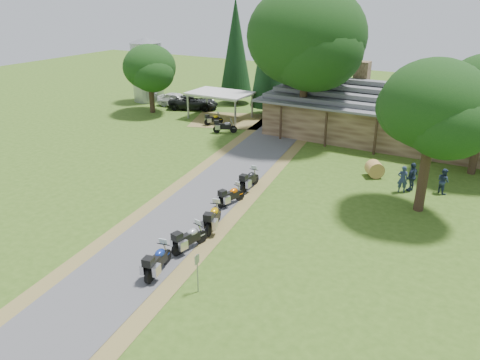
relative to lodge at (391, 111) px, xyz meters
The scene contains 24 objects.
ground 24.86m from the lodge, 104.04° to the right, with size 120.00×120.00×0.00m, color #355217.
driveway 21.17m from the lodge, 108.00° to the right, with size 46.00×46.00×0.00m, color #4B4B4D.
lodge is the anchor object (origin of this frame).
silo 27.58m from the lodge, behind, with size 3.45×3.45×7.00m, color gray.
carport 16.26m from the lodge, behind, with size 5.96×3.97×2.58m, color silver, non-canonical shape.
car_white_sedan 22.99m from the lodge, behind, with size 5.67×2.40×1.89m, color white.
car_dark_suv 20.75m from the lodge, behind, with size 5.64×2.40×2.16m, color black.
motorcycle_row_a 26.10m from the lodge, 99.13° to the right, with size 2.07×0.67×1.41m, color navy, non-canonical shape.
motorcycle_row_b 23.72m from the lodge, 100.00° to the right, with size 2.01×0.65×1.37m, color #9D9EA4, non-canonical shape.
motorcycle_row_c 21.41m from the lodge, 101.53° to the right, with size 2.13×0.70×1.46m, color #CF9405, non-canonical shape.
motorcycle_row_d 18.58m from the lodge, 105.62° to the right, with size 1.86×0.61×1.27m, color #DA5C04, non-canonical shape.
motorcycle_row_e 16.14m from the lodge, 108.82° to the right, with size 2.01×0.66×1.37m, color black, non-canonical shape.
motorcycle_carport_a 15.95m from the lodge, 167.81° to the right, with size 1.70×0.55×1.16m, color yellow, non-canonical shape.
motorcycle_carport_b 14.20m from the lodge, 158.25° to the right, with size 1.90×0.62×1.30m, color gray, non-canonical shape.
person_a 11.52m from the lodge, 72.55° to the right, with size 0.58×0.42×2.05m, color navy.
person_b 11.44m from the lodge, 59.98° to the right, with size 0.54×0.39×1.91m, color navy.
person_c 11.18m from the lodge, 69.41° to the right, with size 0.63×0.45×2.20m, color navy.
hay_bale 9.42m from the lodge, 82.25° to the right, with size 1.10×1.10×1.01m, color #A2783B.
sign_post 26.12m from the lodge, 93.88° to the right, with size 0.33×0.05×1.82m, color gray, non-canonical shape.
oak_lodge_left 8.53m from the lodge, 154.95° to the right, with size 9.59×9.59×13.64m, color black, non-canonical shape.
oak_driveway 14.20m from the lodge, 69.63° to the right, with size 5.79×5.79×10.03m, color black, non-canonical shape.
oak_silo 23.74m from the lodge, behind, with size 5.30×5.30×7.49m, color black, non-canonical shape.
cedar_near 13.39m from the lodge, 169.17° to the left, with size 3.79×3.79×12.95m, color black.
cedar_far 19.21m from the lodge, 163.30° to the left, with size 3.57×3.57×11.26m, color black.
Camera 1 is at (13.97, -15.54, 11.91)m, focal length 35.00 mm.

